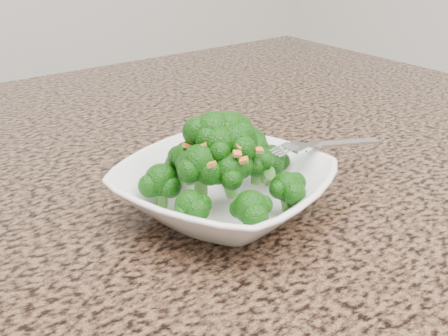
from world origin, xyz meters
TOP-DOWN VIEW (x-y plane):
  - granite_counter at (0.00, 0.30)m, footprint 1.64×1.04m
  - bowl at (0.15, 0.19)m, footprint 0.26×0.26m
  - broccoli_pile at (0.15, 0.19)m, footprint 0.18×0.18m
  - garlic_topping at (0.15, 0.19)m, footprint 0.11×0.11m
  - fork at (0.25, 0.17)m, footprint 0.19×0.04m

SIDE VIEW (x-z plane):
  - granite_counter at x=0.00m, z-range 0.87..0.90m
  - bowl at x=0.15m, z-range 0.90..0.95m
  - fork at x=0.25m, z-range 0.95..0.96m
  - broccoli_pile at x=0.15m, z-range 0.95..1.02m
  - garlic_topping at x=0.15m, z-range 1.02..1.02m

